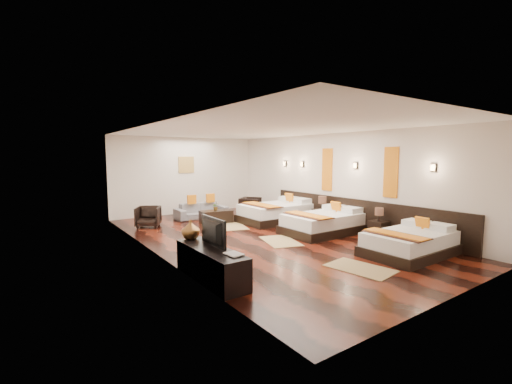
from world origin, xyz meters
TOP-DOWN VIEW (x-y plane):
  - floor at (0.00, 0.00)m, footprint 5.50×9.50m
  - ceiling at (0.00, 0.00)m, footprint 5.50×9.50m
  - back_wall at (0.00, 4.75)m, footprint 5.50×0.01m
  - left_wall at (-2.75, 0.00)m, footprint 0.01×9.50m
  - right_wall at (2.75, 0.00)m, footprint 0.01×9.50m
  - headboard_panel at (2.71, -0.80)m, footprint 0.08×6.60m
  - bed_near at (1.70, -3.12)m, footprint 2.04×1.28m
  - bed_mid at (1.70, -0.59)m, footprint 2.21×1.39m
  - bed_far at (1.70, 1.47)m, footprint 2.34×1.47m
  - nightstand_a at (2.44, -1.80)m, footprint 0.40×0.40m
  - nightstand_b at (2.44, 0.20)m, footprint 0.46×0.46m
  - jute_mat_near at (0.07, -3.09)m, footprint 0.92×1.30m
  - jute_mat_mid at (0.15, -0.61)m, footprint 1.07×1.37m
  - jute_mat_far at (0.09, 1.64)m, footprint 1.06×1.37m
  - tv_console at (-2.50, -2.00)m, footprint 0.50×1.80m
  - tv at (-2.45, -1.84)m, footprint 0.13×0.87m
  - book at (-2.50, -2.57)m, footprint 0.24×0.32m
  - figurine at (-2.50, -1.18)m, footprint 0.45×0.45m
  - sofa at (-0.03, 3.45)m, footprint 1.78×0.72m
  - armchair_left at (-2.00, 3.00)m, footprint 0.92×0.92m
  - armchair_right at (1.69, 3.01)m, footprint 0.98×0.98m
  - coffee_table at (-0.03, 2.40)m, footprint 1.07×0.66m
  - table_plant at (-0.03, 2.43)m, footprint 0.24×0.21m
  - orange_panel_a at (2.73, -1.90)m, footprint 0.04×0.40m
  - orange_panel_b at (2.73, 0.30)m, footprint 0.04×0.40m
  - sconce_near at (2.70, -3.00)m, footprint 0.07×0.12m
  - sconce_mid at (2.70, -0.80)m, footprint 0.07×0.12m
  - sconce_far at (2.70, 1.40)m, footprint 0.07×0.12m
  - sconce_lounge at (2.70, 2.30)m, footprint 0.07×0.12m
  - gold_artwork at (0.00, 4.73)m, footprint 0.60×0.04m

SIDE VIEW (x-z plane):
  - floor at x=0.00m, z-range -0.01..0.01m
  - jute_mat_near at x=0.07m, z-range 0.00..0.01m
  - jute_mat_mid at x=0.15m, z-range 0.00..0.01m
  - jute_mat_far at x=0.09m, z-range 0.00..0.01m
  - coffee_table at x=-0.03m, z-range 0.00..0.40m
  - sofa at x=-0.03m, z-range 0.00..0.52m
  - bed_near at x=1.70m, z-range -0.12..0.66m
  - tv_console at x=-2.50m, z-range 0.00..0.55m
  - nightstand_a at x=2.44m, z-range -0.12..0.68m
  - bed_mid at x=1.70m, z-range -0.13..0.71m
  - bed_far at x=1.70m, z-range -0.14..0.75m
  - armchair_left at x=-2.00m, z-range 0.00..0.62m
  - nightstand_b at x=2.44m, z-range -0.13..0.77m
  - armchair_right at x=1.69m, z-range 0.00..0.64m
  - headboard_panel at x=2.71m, z-range 0.00..0.90m
  - table_plant at x=-0.03m, z-range 0.40..0.65m
  - book at x=-2.50m, z-range 0.55..0.58m
  - figurine at x=-2.50m, z-range 0.55..0.92m
  - tv at x=-2.45m, z-range 0.55..1.05m
  - back_wall at x=0.00m, z-range 0.00..2.80m
  - left_wall at x=-2.75m, z-range 0.00..2.80m
  - right_wall at x=2.75m, z-range 0.00..2.80m
  - orange_panel_a at x=2.73m, z-range 1.05..2.35m
  - orange_panel_b at x=2.73m, z-range 1.05..2.35m
  - gold_artwork at x=0.00m, z-range 1.50..2.10m
  - sconce_near at x=2.70m, z-range 1.76..1.94m
  - sconce_mid at x=2.70m, z-range 1.76..1.94m
  - sconce_far at x=2.70m, z-range 1.76..1.94m
  - sconce_lounge at x=2.70m, z-range 1.76..1.94m
  - ceiling at x=0.00m, z-range 2.79..2.80m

